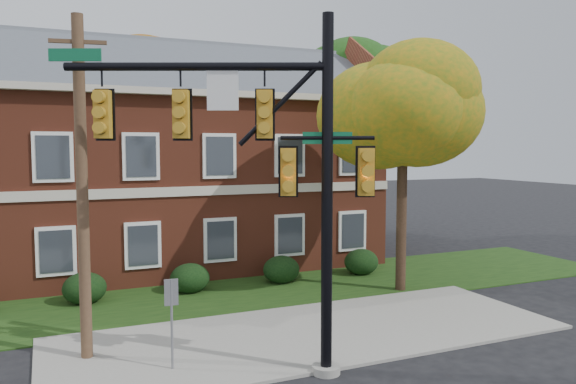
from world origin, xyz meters
name	(u,v)px	position (x,y,z in m)	size (l,w,h in m)	color
ground	(329,347)	(0.00, 0.00, 0.00)	(120.00, 120.00, 0.00)	black
sidewalk	(312,333)	(0.00, 1.00, 0.04)	(14.00, 5.00, 0.08)	gray
grass_strip	(250,291)	(0.00, 6.00, 0.02)	(30.00, 6.00, 0.04)	#193811
apartment_building	(159,150)	(-2.00, 11.95, 4.99)	(18.80, 8.80, 9.74)	brown
hedge_left	(85,288)	(-5.50, 6.70, 0.53)	(1.40, 1.26, 1.05)	black
hedge_center	(190,278)	(-2.00, 6.70, 0.53)	(1.40, 1.26, 1.05)	black
hedge_right	(281,270)	(1.50, 6.70, 0.53)	(1.40, 1.26, 1.05)	black
hedge_far_right	(361,262)	(5.00, 6.70, 0.53)	(1.40, 1.26, 1.05)	black
tree_near_right	(411,103)	(5.22, 3.87, 6.67)	(4.50, 4.25, 8.58)	black
tree_right_rear	(373,90)	(9.31, 12.81, 8.12)	(6.30, 5.95, 10.62)	black
tree_far_rear	(155,81)	(-0.66, 19.79, 8.84)	(6.84, 6.46, 11.52)	black
traffic_signal	(262,154)	(-2.19, -0.91, 4.99)	(6.66, 3.10, 8.04)	gray
utility_pole	(82,189)	(-5.79, 1.54, 4.16)	(1.27, 0.32, 8.21)	#4E3524
sign_post	(172,309)	(-4.05, -0.01, 1.47)	(0.32, 0.06, 2.16)	slate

